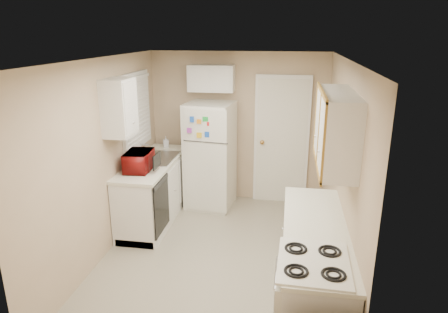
# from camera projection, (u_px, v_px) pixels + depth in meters

# --- Properties ---
(floor) EXTENTS (3.80, 3.80, 0.00)m
(floor) POSITION_uv_depth(u_px,v_px,m) (218.00, 256.00, 5.00)
(floor) COLOR #AFA68C
(floor) RESTS_ON ground
(ceiling) EXTENTS (3.80, 3.80, 0.00)m
(ceiling) POSITION_uv_depth(u_px,v_px,m) (216.00, 59.00, 4.28)
(ceiling) COLOR white
(ceiling) RESTS_ON floor
(wall_left) EXTENTS (3.80, 3.80, 0.00)m
(wall_left) POSITION_uv_depth(u_px,v_px,m) (104.00, 159.00, 4.85)
(wall_left) COLOR tan
(wall_left) RESTS_ON floor
(wall_right) EXTENTS (3.80, 3.80, 0.00)m
(wall_right) POSITION_uv_depth(u_px,v_px,m) (341.00, 172.00, 4.42)
(wall_right) COLOR tan
(wall_right) RESTS_ON floor
(wall_back) EXTENTS (2.80, 2.80, 0.00)m
(wall_back) POSITION_uv_depth(u_px,v_px,m) (238.00, 128.00, 6.42)
(wall_back) COLOR tan
(wall_back) RESTS_ON floor
(wall_front) EXTENTS (2.80, 2.80, 0.00)m
(wall_front) POSITION_uv_depth(u_px,v_px,m) (170.00, 249.00, 2.85)
(wall_front) COLOR tan
(wall_front) RESTS_ON floor
(left_counter) EXTENTS (0.60, 1.80, 0.90)m
(left_counter) POSITION_uv_depth(u_px,v_px,m) (155.00, 190.00, 5.88)
(left_counter) COLOR silver
(left_counter) RESTS_ON floor
(dishwasher) EXTENTS (0.03, 0.58, 0.72)m
(dishwasher) POSITION_uv_depth(u_px,v_px,m) (161.00, 206.00, 5.26)
(dishwasher) COLOR black
(dishwasher) RESTS_ON floor
(sink) EXTENTS (0.54, 0.74, 0.16)m
(sink) POSITION_uv_depth(u_px,v_px,m) (157.00, 161.00, 5.90)
(sink) COLOR gray
(sink) RESTS_ON left_counter
(microwave) EXTENTS (0.49, 0.30, 0.31)m
(microwave) POSITION_uv_depth(u_px,v_px,m) (139.00, 160.00, 5.32)
(microwave) COLOR maroon
(microwave) RESTS_ON left_counter
(soap_bottle) EXTENTS (0.11, 0.11, 0.18)m
(soap_bottle) POSITION_uv_depth(u_px,v_px,m) (166.00, 141.00, 6.41)
(soap_bottle) COLOR beige
(soap_bottle) RESTS_ON left_counter
(window_blinds) EXTENTS (0.10, 0.98, 1.08)m
(window_blinds) POSITION_uv_depth(u_px,v_px,m) (137.00, 111.00, 5.71)
(window_blinds) COLOR silver
(window_blinds) RESTS_ON wall_left
(upper_cabinet_left) EXTENTS (0.30, 0.45, 0.70)m
(upper_cabinet_left) POSITION_uv_depth(u_px,v_px,m) (119.00, 107.00, 4.86)
(upper_cabinet_left) COLOR silver
(upper_cabinet_left) RESTS_ON wall_left
(refrigerator) EXTENTS (0.76, 0.75, 1.66)m
(refrigerator) POSITION_uv_depth(u_px,v_px,m) (210.00, 156.00, 6.22)
(refrigerator) COLOR silver
(refrigerator) RESTS_ON floor
(cabinet_over_fridge) EXTENTS (0.70, 0.30, 0.40)m
(cabinet_over_fridge) POSITION_uv_depth(u_px,v_px,m) (211.00, 78.00, 6.11)
(cabinet_over_fridge) COLOR silver
(cabinet_over_fridge) RESTS_ON wall_back
(interior_door) EXTENTS (0.86, 0.06, 2.08)m
(interior_door) POSITION_uv_depth(u_px,v_px,m) (281.00, 141.00, 6.33)
(interior_door) COLOR silver
(interior_door) RESTS_ON floor
(right_counter) EXTENTS (0.60, 2.00, 0.90)m
(right_counter) POSITION_uv_depth(u_px,v_px,m) (312.00, 268.00, 3.94)
(right_counter) COLOR silver
(right_counter) RESTS_ON floor
(stove) EXTENTS (0.59, 0.72, 0.86)m
(stove) POSITION_uv_depth(u_px,v_px,m) (310.00, 312.00, 3.36)
(stove) COLOR silver
(stove) RESTS_ON floor
(upper_cabinet_right) EXTENTS (0.30, 1.20, 0.70)m
(upper_cabinet_right) POSITION_uv_depth(u_px,v_px,m) (337.00, 129.00, 3.79)
(upper_cabinet_right) COLOR silver
(upper_cabinet_right) RESTS_ON wall_right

